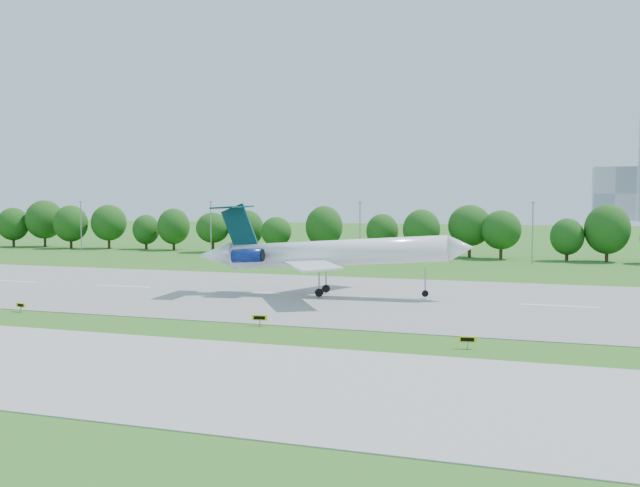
{
  "coord_description": "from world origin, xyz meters",
  "views": [
    {
      "loc": [
        19.48,
        -63.27,
        12.71
      ],
      "look_at": [
        -7.59,
        18.0,
        7.36
      ],
      "focal_mm": 40.0,
      "sensor_mm": 36.0,
      "label": 1
    }
  ],
  "objects": [
    {
      "name": "service_vehicle_b",
      "position": [
        -27.29,
        83.89,
        0.69
      ],
      "size": [
        4.34,
        2.75,
        1.38
      ],
      "primitive_type": "imported",
      "rotation": [
        0.0,
        0.0,
        1.87
      ],
      "color": "silver",
      "rests_on": "ground"
    },
    {
      "name": "taxi_sign_right",
      "position": [
        12.49,
        -2.56,
        0.79
      ],
      "size": [
        1.54,
        0.37,
        1.07
      ],
      "rotation": [
        0.0,
        0.0,
        0.13
      ],
      "color": "gray",
      "rests_on": "ground"
    },
    {
      "name": "tree_line",
      "position": [
        0.0,
        92.0,
        6.19
      ],
      "size": [
        288.4,
        8.4,
        10.4
      ],
      "color": "#382314",
      "rests_on": "ground"
    },
    {
      "name": "taxi_sign_left",
      "position": [
        -37.68,
        1.6,
        0.76
      ],
      "size": [
        1.46,
        0.5,
        1.03
      ],
      "rotation": [
        0.0,
        0.0,
        -0.24
      ],
      "color": "gray",
      "rests_on": "ground"
    },
    {
      "name": "ground",
      "position": [
        0.0,
        0.0,
        0.0
      ],
      "size": [
        600.0,
        600.0,
        0.0
      ],
      "primitive_type": "plane",
      "color": "#2D6A1C",
      "rests_on": "ground"
    },
    {
      "name": "taxiway",
      "position": [
        0.0,
        -18.0,
        0.04
      ],
      "size": [
        400.0,
        23.0,
        0.08
      ],
      "primitive_type": "cube",
      "color": "#ADADA8",
      "rests_on": "ground"
    },
    {
      "name": "taxi_sign_centre",
      "position": [
        -8.61,
        1.95,
        0.82
      ],
      "size": [
        1.58,
        0.43,
        1.11
      ],
      "rotation": [
        0.0,
        0.0,
        0.16
      ],
      "color": "gray",
      "rests_on": "ground"
    },
    {
      "name": "light_poles",
      "position": [
        -2.5,
        82.0,
        6.34
      ],
      "size": [
        175.9,
        0.25,
        12.19
      ],
      "color": "gray",
      "rests_on": "ground"
    },
    {
      "name": "service_vehicle_a",
      "position": [
        -22.1,
        75.61,
        0.68
      ],
      "size": [
        4.36,
        2.75,
        1.36
      ],
      "primitive_type": "imported",
      "rotation": [
        0.0,
        0.0,
        1.22
      ],
      "color": "silver",
      "rests_on": "ground"
    },
    {
      "name": "runway",
      "position": [
        0.0,
        25.0,
        0.04
      ],
      "size": [
        400.0,
        45.0,
        0.08
      ],
      "primitive_type": "cube",
      "color": "gray",
      "rests_on": "ground"
    },
    {
      "name": "airliner",
      "position": [
        -9.38,
        24.82,
        5.77
      ],
      "size": [
        36.51,
        26.43,
        11.96
      ],
      "rotation": [
        0.0,
        -0.06,
        0.1
      ],
      "color": "white",
      "rests_on": "ground"
    }
  ]
}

